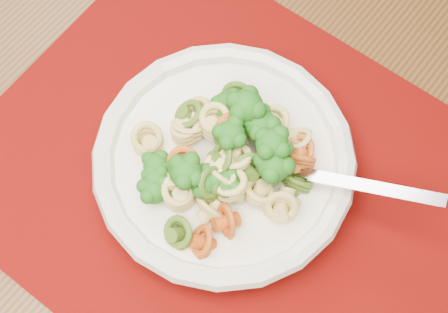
% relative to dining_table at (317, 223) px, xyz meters
% --- Properties ---
extents(dining_table, '(1.49, 1.19, 0.74)m').
position_rel_dining_table_xyz_m(dining_table, '(0.00, 0.00, 0.00)').
color(dining_table, brown).
rests_on(dining_table, ground).
extents(placemat, '(0.56, 0.49, 0.00)m').
position_rel_dining_table_xyz_m(placemat, '(-0.08, -0.03, 0.11)').
color(placemat, '#5C0403').
rests_on(placemat, dining_table).
extents(pasta_bowl, '(0.23, 0.23, 0.04)m').
position_rel_dining_table_xyz_m(pasta_bowl, '(-0.10, -0.02, 0.14)').
color(pasta_bowl, white).
rests_on(pasta_bowl, placemat).
extents(pasta_broccoli_heap, '(0.20, 0.20, 0.06)m').
position_rel_dining_table_xyz_m(pasta_broccoli_heap, '(-0.10, -0.02, 0.16)').
color(pasta_broccoli_heap, '#D1C367').
rests_on(pasta_broccoli_heap, pasta_bowl).
extents(fork, '(0.18, 0.03, 0.08)m').
position_rel_dining_table_xyz_m(fork, '(-0.05, -0.02, 0.16)').
color(fork, silver).
rests_on(fork, pasta_bowl).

